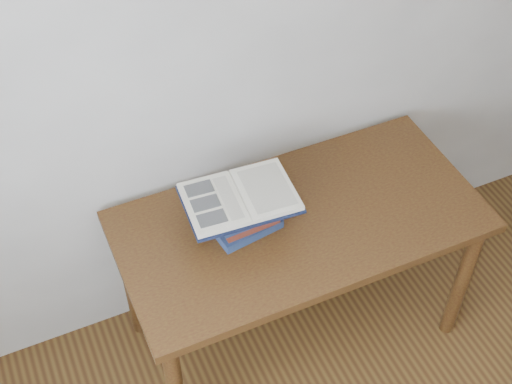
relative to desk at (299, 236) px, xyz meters
name	(u,v)px	position (x,y,z in m)	size (l,w,h in m)	color
desk	(299,236)	(0.00, 0.00, 0.00)	(1.33, 0.66, 0.71)	#4A3412
book_stack	(244,214)	(-0.20, 0.05, 0.16)	(0.25, 0.21, 0.13)	#192C4D
open_book	(240,198)	(-0.21, 0.06, 0.24)	(0.40, 0.29, 0.03)	black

